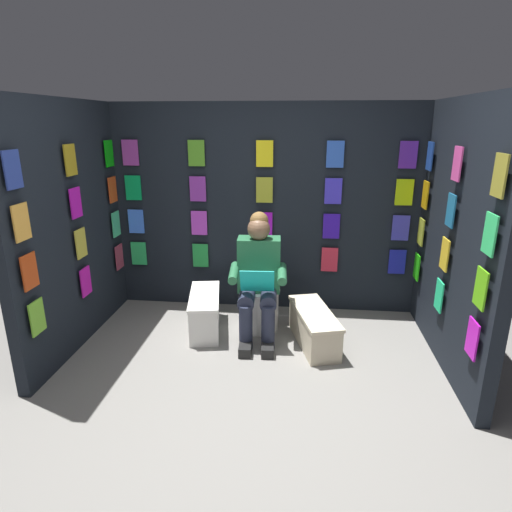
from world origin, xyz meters
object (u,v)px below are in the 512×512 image
(toilet, at_px, (259,295))
(comic_longbox_far, at_px, (314,327))
(comic_longbox_near, at_px, (205,312))
(person_reading, at_px, (258,277))

(toilet, relative_size, comic_longbox_far, 0.90)
(comic_longbox_near, xyz_separation_m, comic_longbox_far, (-1.06, 0.16, -0.02))
(toilet, height_order, comic_longbox_near, toilet)
(toilet, bearing_deg, comic_longbox_far, 145.20)
(person_reading, bearing_deg, comic_longbox_near, -9.64)
(toilet, height_order, comic_longbox_far, toilet)
(toilet, bearing_deg, person_reading, 89.56)
(comic_longbox_near, bearing_deg, toilet, -172.42)
(comic_longbox_far, bearing_deg, comic_longbox_near, -24.29)
(comic_longbox_far, bearing_deg, person_reading, -26.73)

